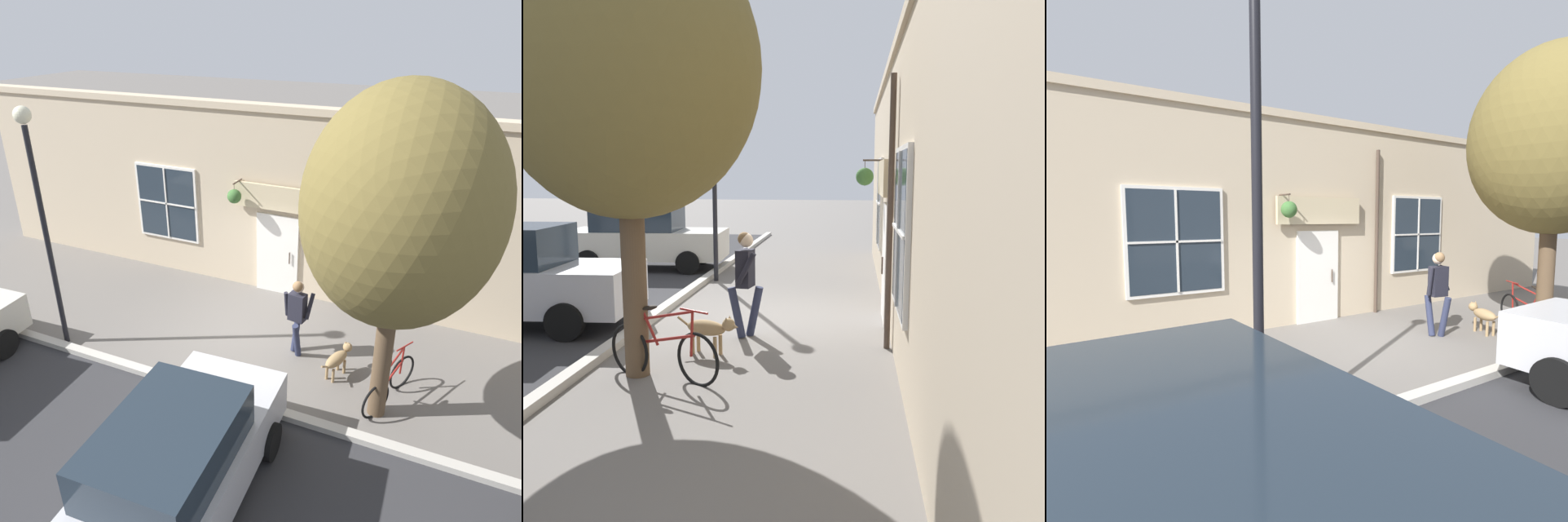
{
  "view_description": "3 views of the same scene",
  "coord_description": "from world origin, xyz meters",
  "views": [
    {
      "loc": [
        8.5,
        4.16,
        6.46
      ],
      "look_at": [
        -0.79,
        0.04,
        1.51
      ],
      "focal_mm": 35.0,
      "sensor_mm": 36.0,
      "label": 1
    },
    {
      "loc": [
        -1.6,
        10.27,
        2.66
      ],
      "look_at": [
        -0.45,
        0.87,
        1.2
      ],
      "focal_mm": 40.0,
      "sensor_mm": 36.0,
      "label": 2
    },
    {
      "loc": [
        5.53,
        -5.26,
        2.38
      ],
      "look_at": [
        -1.21,
        -1.01,
        1.54
      ],
      "focal_mm": 28.0,
      "sensor_mm": 36.0,
      "label": 3
    }
  ],
  "objects": [
    {
      "name": "storefront_facade",
      "position": [
        -2.34,
        -0.0,
        2.33
      ],
      "size": [
        0.95,
        18.0,
        4.65
      ],
      "color": "#C6B293",
      "rests_on": "ground_plane"
    },
    {
      "name": "street_tree_by_curb",
      "position": [
        1.23,
        3.22,
        3.78
      ],
      "size": [
        3.34,
        3.01,
        5.73
      ],
      "color": "brown",
      "rests_on": "ground_plane"
    },
    {
      "name": "leaning_bicycle",
      "position": [
        0.81,
        3.33,
        0.38
      ],
      "size": [
        1.64,
        0.66,
        1.01
      ],
      "color": "black",
      "rests_on": "ground_plane"
    },
    {
      "name": "street_lamp",
      "position": [
        1.76,
        -3.48,
        3.26
      ],
      "size": [
        0.32,
        0.32,
        5.01
      ],
      "color": "black",
      "rests_on": "ground_plane"
    },
    {
      "name": "pedestrian_walking",
      "position": [
        0.12,
        1.26,
        1.03
      ],
      "size": [
        0.59,
        0.6,
        1.71
      ],
      "color": "#282D47",
      "rests_on": "ground_plane"
    },
    {
      "name": "ground_plane",
      "position": [
        0.0,
        0.0,
        0.0
      ],
      "size": [
        90.0,
        90.0,
        0.0
      ],
      "primitive_type": "plane",
      "color": "#66605B"
    },
    {
      "name": "dog_on_leash",
      "position": [
        0.47,
        2.26,
        0.4
      ],
      "size": [
        1.01,
        0.44,
        0.61
      ],
      "color": "#997A51",
      "rests_on": "ground_plane"
    }
  ]
}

